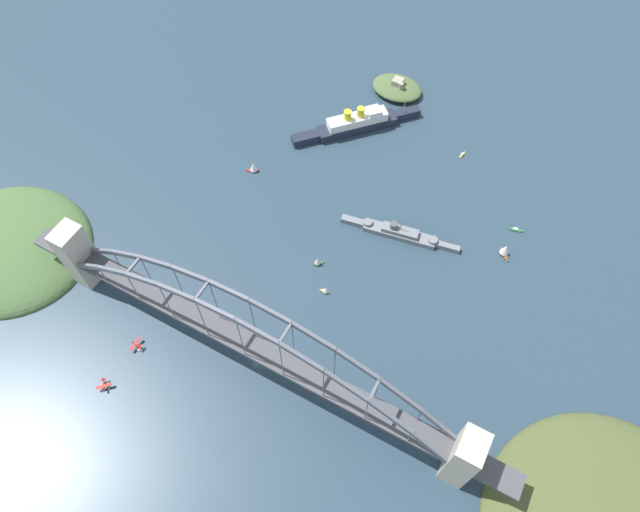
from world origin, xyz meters
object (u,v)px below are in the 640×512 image
(small_boat_4, at_px, (318,261))
(seaplane_second_in_formation, at_px, (104,385))
(fort_island_mid_harbor, at_px, (397,88))
(small_boat_3, at_px, (253,167))
(small_boat_1, at_px, (462,155))
(small_boat_5, at_px, (326,290))
(naval_cruiser, at_px, (399,233))
(ocean_liner, at_px, (356,123))
(seaplane_taxiing_near_bridge, at_px, (137,345))
(small_boat_2, at_px, (505,250))
(small_boat_0, at_px, (516,230))
(harbor_arch_bridge, at_px, (251,344))

(small_boat_4, bearing_deg, seaplane_second_in_formation, -117.31)
(fort_island_mid_harbor, relative_size, small_boat_3, 3.98)
(seaplane_second_in_formation, xyz_separation_m, small_boat_1, (117.27, 267.42, -1.30))
(small_boat_1, height_order, small_boat_5, small_boat_5)
(naval_cruiser, height_order, seaplane_second_in_formation, naval_cruiser)
(ocean_liner, height_order, fort_island_mid_harbor, ocean_liner)
(seaplane_taxiing_near_bridge, relative_size, small_boat_1, 1.32)
(small_boat_2, height_order, small_boat_3, small_boat_2)
(seaplane_taxiing_near_bridge, bearing_deg, small_boat_4, 56.76)
(seaplane_second_in_formation, xyz_separation_m, small_boat_5, (82.70, 116.14, 1.13))
(seaplane_taxiing_near_bridge, height_order, small_boat_1, seaplane_taxiing_near_bridge)
(naval_cruiser, bearing_deg, seaplane_second_in_formation, -120.52)
(small_boat_0, bearing_deg, seaplane_second_in_formation, -128.29)
(small_boat_0, relative_size, small_boat_1, 1.33)
(naval_cruiser, bearing_deg, small_boat_1, 82.28)
(harbor_arch_bridge, distance_m, small_boat_5, 68.11)
(harbor_arch_bridge, distance_m, small_boat_0, 198.90)
(small_boat_2, bearing_deg, fort_island_mid_harbor, 139.56)
(small_boat_4, bearing_deg, harbor_arch_bridge, -89.44)
(small_boat_0, relative_size, small_boat_5, 1.40)
(small_boat_1, bearing_deg, naval_cruiser, -97.72)
(small_boat_0, height_order, small_boat_4, small_boat_4)
(small_boat_1, height_order, small_boat_3, small_boat_3)
(small_boat_5, bearing_deg, harbor_arch_bridge, -102.56)
(naval_cruiser, xyz_separation_m, seaplane_second_in_formation, (-105.22, -178.47, -1.01))
(harbor_arch_bridge, distance_m, ocean_liner, 203.44)
(ocean_liner, bearing_deg, small_boat_4, -74.95)
(fort_island_mid_harbor, height_order, small_boat_5, fort_island_mid_harbor)
(fort_island_mid_harbor, bearing_deg, small_boat_2, -40.44)
(ocean_liner, bearing_deg, small_boat_3, -122.56)
(naval_cruiser, xyz_separation_m, small_boat_2, (67.79, 19.97, 1.81))
(harbor_arch_bridge, xyz_separation_m, small_boat_2, (104.12, 144.32, -22.88))
(seaplane_second_in_formation, bearing_deg, small_boat_3, 93.68)
(small_boat_3, bearing_deg, seaplane_taxiing_near_bridge, -85.43)
(harbor_arch_bridge, relative_size, ocean_liner, 3.83)
(small_boat_1, distance_m, small_boat_2, 88.78)
(harbor_arch_bridge, bearing_deg, small_boat_0, 57.68)
(seaplane_taxiing_near_bridge, height_order, small_boat_2, small_boat_2)
(fort_island_mid_harbor, bearing_deg, small_boat_0, -33.88)
(naval_cruiser, height_order, small_boat_4, naval_cruiser)
(fort_island_mid_harbor, distance_m, small_boat_4, 176.57)
(naval_cruiser, xyz_separation_m, small_boat_5, (-22.51, -62.34, 0.12))
(small_boat_2, distance_m, small_boat_3, 185.50)
(ocean_liner, bearing_deg, naval_cruiser, -47.12)
(small_boat_3, xyz_separation_m, small_boat_4, (79.71, -48.07, -0.80))
(ocean_liner, relative_size, fort_island_mid_harbor, 1.99)
(small_boat_1, height_order, small_boat_4, small_boat_4)
(harbor_arch_bridge, distance_m, small_boat_2, 179.42)
(ocean_liner, relative_size, small_boat_4, 9.52)
(fort_island_mid_harbor, xyz_separation_m, small_boat_4, (22.61, -175.12, -0.27))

